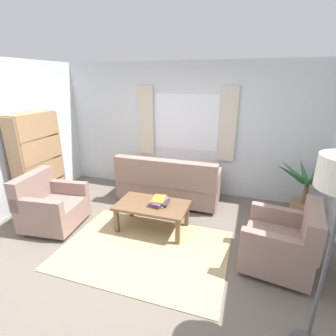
% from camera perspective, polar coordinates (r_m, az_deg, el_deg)
% --- Properties ---
extents(ground_plane, '(6.24, 6.24, 0.00)m').
position_cam_1_polar(ground_plane, '(3.78, -5.33, -17.71)').
color(ground_plane, '#6B6056').
extents(wall_back, '(5.32, 0.12, 2.60)m').
position_cam_1_polar(wall_back, '(5.26, 4.08, 8.60)').
color(wall_back, silver).
rests_on(wall_back, ground_plane).
extents(window_with_curtains, '(1.98, 0.07, 1.40)m').
position_cam_1_polar(window_with_curtains, '(5.15, 3.88, 10.08)').
color(window_with_curtains, white).
extents(area_rug, '(2.29, 1.63, 0.01)m').
position_cam_1_polar(area_rug, '(3.78, -5.34, -17.64)').
color(area_rug, tan).
rests_on(area_rug, ground_plane).
extents(couch, '(1.90, 0.82, 0.92)m').
position_cam_1_polar(couch, '(4.90, 0.09, -3.56)').
color(couch, gray).
rests_on(couch, ground_plane).
extents(armchair_left, '(0.91, 0.93, 0.88)m').
position_cam_1_polar(armchair_left, '(4.53, -24.77, -7.67)').
color(armchair_left, gray).
rests_on(armchair_left, ground_plane).
extents(armchair_right, '(0.94, 0.95, 0.88)m').
position_cam_1_polar(armchair_right, '(3.59, 24.35, -14.94)').
color(armchair_right, gray).
rests_on(armchair_right, ground_plane).
extents(coffee_table, '(1.10, 0.64, 0.44)m').
position_cam_1_polar(coffee_table, '(4.02, -3.53, -8.77)').
color(coffee_table, brown).
rests_on(coffee_table, ground_plane).
extents(book_stack_on_table, '(0.29, 0.36, 0.09)m').
position_cam_1_polar(book_stack_on_table, '(3.98, -1.99, -7.38)').
color(book_stack_on_table, '#5B8E93').
rests_on(book_stack_on_table, coffee_table).
extents(potted_plant, '(1.19, 1.25, 1.11)m').
position_cam_1_polar(potted_plant, '(4.86, 28.42, -5.08)').
color(potted_plant, '#9E6B4C').
rests_on(potted_plant, ground_plane).
extents(bookshelf, '(0.30, 0.94, 1.72)m').
position_cam_1_polar(bookshelf, '(5.21, -26.53, 1.76)').
color(bookshelf, '#A87F56').
rests_on(bookshelf, ground_plane).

